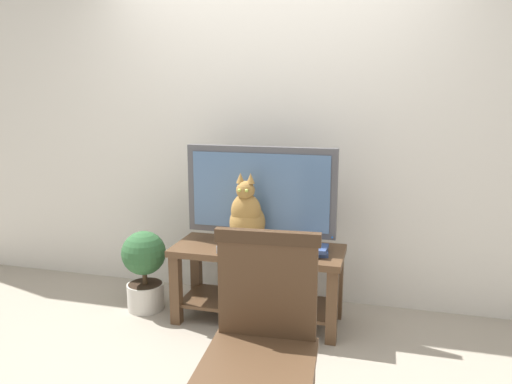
% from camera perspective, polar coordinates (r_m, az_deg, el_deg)
% --- Properties ---
extents(ground_plane, '(12.00, 12.00, 0.00)m').
position_cam_1_polar(ground_plane, '(3.13, -2.74, -18.69)').
color(ground_plane, gray).
extents(back_wall, '(7.00, 0.12, 2.80)m').
position_cam_1_polar(back_wall, '(3.70, 1.97, 8.87)').
color(back_wall, silver).
rests_on(back_wall, ground).
extents(tv_stand, '(1.17, 0.47, 0.54)m').
position_cam_1_polar(tv_stand, '(3.40, 0.22, -9.23)').
color(tv_stand, '#513823').
rests_on(tv_stand, ground).
extents(tv, '(1.04, 0.20, 0.69)m').
position_cam_1_polar(tv, '(3.31, 0.53, -0.17)').
color(tv, '#4C4C51').
rests_on(tv, tv_stand).
extents(media_box, '(0.35, 0.29, 0.05)m').
position_cam_1_polar(media_box, '(3.30, -1.01, -6.30)').
color(media_box, '#ADADB2').
rests_on(media_box, tv_stand).
extents(cat, '(0.24, 0.31, 0.48)m').
position_cam_1_polar(cat, '(3.23, -1.07, -2.92)').
color(cat, olive).
rests_on(cat, media_box).
extents(wooden_chair, '(0.51, 0.51, 0.98)m').
position_cam_1_polar(wooden_chair, '(2.19, 0.73, -16.06)').
color(wooden_chair, '#513823').
rests_on(wooden_chair, ground).
extents(book_stack, '(0.21, 0.20, 0.06)m').
position_cam_1_polar(book_stack, '(3.23, 6.80, -6.78)').
color(book_stack, '#33477A').
rests_on(book_stack, tv_stand).
extents(potted_plant, '(0.32, 0.32, 0.59)m').
position_cam_1_polar(potted_plant, '(3.68, -12.96, -8.52)').
color(potted_plant, beige).
rests_on(potted_plant, ground).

